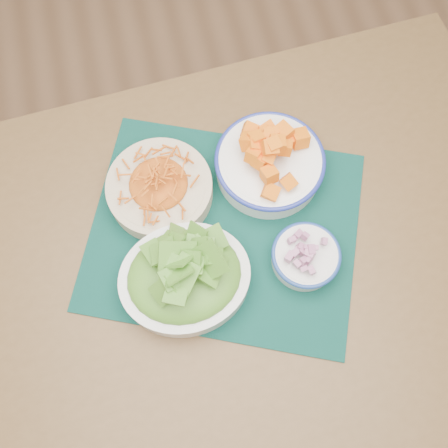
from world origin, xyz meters
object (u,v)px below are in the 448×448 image
table (216,283)px  lettuce_bowl (184,276)px  placemat (224,230)px  carrot_bowl (159,187)px  squash_bowl (270,159)px  onion_bowl (306,256)px

table → lettuce_bowl: bearing=-174.3°
placemat → carrot_bowl: (-0.10, 0.10, 0.04)m
table → squash_bowl: (0.15, 0.17, 0.14)m
table → squash_bowl: size_ratio=5.11×
lettuce_bowl → onion_bowl: bearing=-3.4°
carrot_bowl → table: bearing=-69.0°
table → lettuce_bowl: lettuce_bowl is taller
table → onion_bowl: (0.16, -0.02, 0.12)m
carrot_bowl → squash_bowl: size_ratio=0.81×
placemat → lettuce_bowl: bearing=-113.5°
table → lettuce_bowl: 0.16m
lettuce_bowl → onion_bowl: lettuce_bowl is taller
table → lettuce_bowl: size_ratio=5.73×
squash_bowl → placemat: bearing=-138.9°
placemat → lettuce_bowl: size_ratio=2.11×
table → squash_bowl: squash_bowl is taller
placemat → squash_bowl: 0.16m
placemat → lettuce_bowl: lettuce_bowl is taller
placemat → squash_bowl: squash_bowl is taller
squash_bowl → lettuce_bowl: lettuce_bowl is taller
table → carrot_bowl: size_ratio=6.35×
table → carrot_bowl: 0.23m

